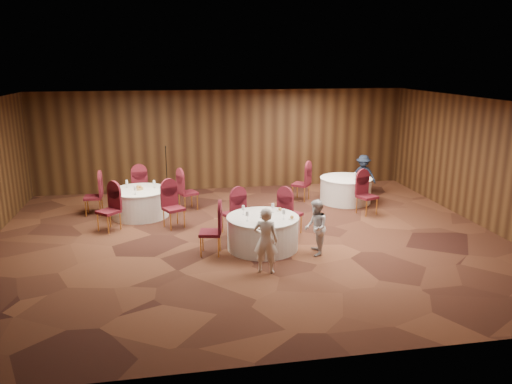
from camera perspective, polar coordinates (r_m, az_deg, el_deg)
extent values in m
plane|color=black|center=(11.86, -0.78, -5.43)|extent=(12.00, 12.00, 0.00)
plane|color=silver|center=(11.16, -0.84, 10.17)|extent=(12.00, 12.00, 0.00)
plane|color=black|center=(16.27, -3.69, 5.95)|extent=(12.00, 0.00, 12.00)
plane|color=black|center=(6.73, 6.18, -7.17)|extent=(12.00, 0.00, 12.00)
plane|color=black|center=(13.70, 24.84, 2.91)|extent=(0.00, 10.00, 10.00)
cylinder|color=silver|center=(11.21, 0.77, -4.70)|extent=(1.58, 1.58, 0.72)
cylinder|color=silver|center=(11.09, 0.78, -2.92)|extent=(1.61, 1.61, 0.03)
cylinder|color=silver|center=(13.84, -13.13, -1.26)|extent=(1.52, 1.52, 0.72)
cylinder|color=silver|center=(13.75, -13.22, 0.20)|extent=(1.55, 1.55, 0.03)
cylinder|color=silver|center=(15.07, 10.20, 0.20)|extent=(1.49, 1.49, 0.72)
cylinder|color=silver|center=(14.98, 10.26, 1.55)|extent=(1.52, 1.52, 0.03)
cylinder|color=silver|center=(10.94, 3.18, -3.10)|extent=(0.06, 0.06, 0.01)
cylinder|color=silver|center=(10.92, 3.19, -2.81)|extent=(0.01, 0.01, 0.11)
cone|color=silver|center=(10.89, 3.19, -2.28)|extent=(0.08, 0.08, 0.10)
cylinder|color=silver|center=(11.39, 1.94, -2.35)|extent=(0.06, 0.06, 0.01)
cylinder|color=silver|center=(11.37, 1.94, -2.07)|extent=(0.01, 0.01, 0.11)
cone|color=silver|center=(11.34, 1.94, -1.57)|extent=(0.08, 0.08, 0.10)
cylinder|color=silver|center=(10.66, 0.63, -3.57)|extent=(0.06, 0.06, 0.01)
cylinder|color=silver|center=(10.64, 0.63, -3.28)|extent=(0.01, 0.01, 0.11)
cone|color=silver|center=(10.60, 0.63, -2.74)|extent=(0.08, 0.08, 0.10)
cylinder|color=silver|center=(10.81, -1.01, -3.31)|extent=(0.06, 0.06, 0.01)
cylinder|color=silver|center=(10.79, -1.01, -3.02)|extent=(0.01, 0.01, 0.11)
cone|color=silver|center=(10.76, -1.01, -2.48)|extent=(0.08, 0.08, 0.10)
cylinder|color=silver|center=(11.24, -1.45, -2.59)|extent=(0.06, 0.06, 0.01)
cylinder|color=silver|center=(11.22, -1.46, -2.31)|extent=(0.01, 0.01, 0.11)
cone|color=silver|center=(11.19, -1.46, -1.80)|extent=(0.08, 0.08, 0.10)
cylinder|color=white|center=(10.57, 1.44, -3.72)|extent=(0.15, 0.15, 0.01)
sphere|color=#9E6B33|center=(10.55, 1.44, -3.51)|extent=(0.08, 0.08, 0.08)
cylinder|color=white|center=(10.95, 4.12, -3.09)|extent=(0.15, 0.15, 0.01)
sphere|color=#9E6B33|center=(10.93, 4.12, -2.88)|extent=(0.08, 0.08, 0.08)
cylinder|color=white|center=(11.52, 2.76, -2.15)|extent=(0.15, 0.15, 0.01)
sphere|color=#9E6B33|center=(11.50, 2.76, -1.96)|extent=(0.08, 0.08, 0.08)
cylinder|color=silver|center=(13.83, -11.54, 0.46)|extent=(0.06, 0.06, 0.01)
cylinder|color=silver|center=(13.82, -11.55, 0.69)|extent=(0.01, 0.01, 0.11)
cone|color=silver|center=(13.79, -11.58, 1.11)|extent=(0.08, 0.08, 0.10)
cylinder|color=silver|center=(14.04, -14.53, 0.49)|extent=(0.06, 0.06, 0.01)
cylinder|color=silver|center=(14.03, -14.54, 0.72)|extent=(0.01, 0.01, 0.11)
cone|color=silver|center=(14.00, -14.57, 1.14)|extent=(0.08, 0.08, 0.10)
cylinder|color=silver|center=(13.27, -13.62, -0.27)|extent=(0.06, 0.06, 0.01)
cylinder|color=silver|center=(13.26, -13.63, -0.03)|extent=(0.01, 0.01, 0.11)
cone|color=silver|center=(13.23, -13.66, 0.41)|extent=(0.08, 0.08, 0.10)
cylinder|color=olive|center=(13.74, -13.23, 0.38)|extent=(0.22, 0.22, 0.06)
sphere|color=#9E6B33|center=(13.75, -13.37, 0.64)|extent=(0.07, 0.07, 0.07)
sphere|color=#9E6B33|center=(13.70, -13.08, 0.61)|extent=(0.07, 0.07, 0.07)
cylinder|color=silver|center=(14.78, 11.21, 1.40)|extent=(0.06, 0.06, 0.01)
cylinder|color=silver|center=(14.77, 11.22, 1.62)|extent=(0.01, 0.01, 0.11)
cone|color=silver|center=(14.74, 11.24, 2.01)|extent=(0.08, 0.08, 0.10)
cylinder|color=black|center=(15.78, -10.05, -0.44)|extent=(0.24, 0.24, 0.02)
cylinder|color=black|center=(15.59, -10.18, 2.37)|extent=(0.02, 0.02, 1.56)
cylinder|color=black|center=(15.50, -10.31, 5.12)|extent=(0.04, 0.12, 0.04)
imported|color=white|center=(9.86, 1.12, -5.55)|extent=(0.58, 0.48, 1.35)
imported|color=silver|center=(10.86, 6.85, -4.05)|extent=(0.57, 0.67, 1.23)
imported|color=#151F31|center=(15.96, 12.13, 1.92)|extent=(0.93, 0.85, 1.26)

